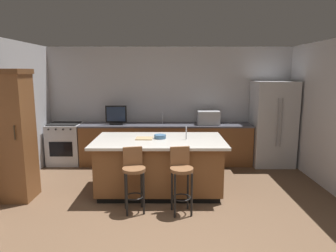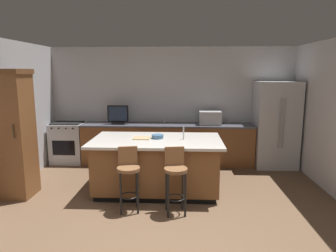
% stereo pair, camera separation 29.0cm
% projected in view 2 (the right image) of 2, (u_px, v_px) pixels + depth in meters
% --- Properties ---
extents(wall_back, '(6.06, 0.12, 2.62)m').
position_uv_depth(wall_back, '(172.00, 105.00, 7.13)').
color(wall_back, '#BCBCC1').
rests_on(wall_back, ground_plane).
extents(wall_left, '(0.12, 4.44, 2.62)m').
position_uv_depth(wall_left, '(4.00, 116.00, 5.28)').
color(wall_left, '#BCBCC1').
rests_on(wall_left, ground_plane).
extents(counter_back, '(3.82, 0.62, 0.91)m').
position_uv_depth(counter_back, '(167.00, 144.00, 6.91)').
color(counter_back, brown).
rests_on(counter_back, ground_plane).
extents(kitchen_island, '(2.21, 1.25, 0.93)m').
position_uv_depth(kitchen_island, '(157.00, 165.00, 5.28)').
color(kitchen_island, black).
rests_on(kitchen_island, ground_plane).
extents(refrigerator, '(0.88, 0.78, 1.86)m').
position_uv_depth(refrigerator, '(275.00, 125.00, 6.65)').
color(refrigerator, '#B7BABF').
rests_on(refrigerator, ground_plane).
extents(range_oven, '(0.72, 0.63, 0.93)m').
position_uv_depth(range_oven, '(68.00, 142.00, 7.02)').
color(range_oven, '#B7BABF').
rests_on(range_oven, ground_plane).
extents(cabinet_tower, '(0.55, 0.57, 2.11)m').
position_uv_depth(cabinet_tower, '(14.00, 132.00, 5.00)').
color(cabinet_tower, brown).
rests_on(cabinet_tower, ground_plane).
extents(microwave, '(0.48, 0.36, 0.30)m').
position_uv_depth(microwave, '(210.00, 118.00, 6.76)').
color(microwave, '#B7BABF').
rests_on(microwave, counter_back).
extents(tv_monitor, '(0.46, 0.16, 0.42)m').
position_uv_depth(tv_monitor, '(118.00, 115.00, 6.80)').
color(tv_monitor, black).
rests_on(tv_monitor, counter_back).
extents(sink_faucet_back, '(0.02, 0.02, 0.24)m').
position_uv_depth(sink_faucet_back, '(164.00, 118.00, 6.92)').
color(sink_faucet_back, '#B2B2B7').
rests_on(sink_faucet_back, counter_back).
extents(sink_faucet_island, '(0.02, 0.02, 0.22)m').
position_uv_depth(sink_faucet_island, '(184.00, 133.00, 5.16)').
color(sink_faucet_island, '#B2B2B7').
rests_on(sink_faucet_island, kitchen_island).
extents(bar_stool_left, '(0.35, 0.36, 0.96)m').
position_uv_depth(bar_stool_left, '(128.00, 173.00, 4.54)').
color(bar_stool_left, brown).
rests_on(bar_stool_left, ground_plane).
extents(bar_stool_right, '(0.34, 0.36, 0.98)m').
position_uv_depth(bar_stool_right, '(175.00, 175.00, 4.45)').
color(bar_stool_right, brown).
rests_on(bar_stool_right, ground_plane).
extents(fruit_bowl, '(0.20, 0.20, 0.07)m').
position_uv_depth(fruit_bowl, '(158.00, 136.00, 5.26)').
color(fruit_bowl, '#3F668C').
rests_on(fruit_bowl, kitchen_island).
extents(cutting_board, '(0.29, 0.24, 0.02)m').
position_uv_depth(cutting_board, '(142.00, 138.00, 5.24)').
color(cutting_board, tan).
rests_on(cutting_board, kitchen_island).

